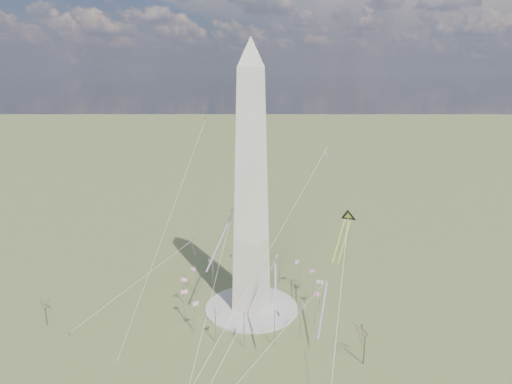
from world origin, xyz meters
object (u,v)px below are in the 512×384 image
at_px(washington_monument, 251,189).
at_px(tree_near, 365,334).
at_px(person_west, 70,334).
at_px(kite_delta_black, 347,219).

relative_size(washington_monument, tree_near, 6.75).
relative_size(person_west, kite_delta_black, 0.09).
distance_m(person_west, kite_delta_black, 105.46).
relative_size(washington_monument, person_west, 61.46).
bearing_deg(tree_near, washington_monument, 163.19).
distance_m(tree_near, person_west, 100.23).
xyz_separation_m(washington_monument, person_west, (-46.99, -46.20, -47.14)).
bearing_deg(kite_delta_black, tree_near, 116.43).
bearing_deg(tree_near, kite_delta_black, 119.38).
distance_m(washington_monument, person_west, 81.02).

